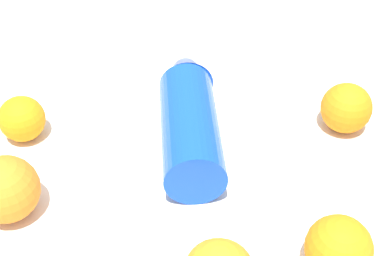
% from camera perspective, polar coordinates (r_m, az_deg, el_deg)
% --- Properties ---
extents(ground_plane, '(2.40, 2.40, 0.00)m').
position_cam_1_polar(ground_plane, '(0.74, -0.47, -2.21)').
color(ground_plane, silver).
extents(water_bottle, '(0.25, 0.21, 0.08)m').
position_cam_1_polar(water_bottle, '(0.73, -0.14, 1.25)').
color(water_bottle, blue).
rests_on(water_bottle, ground_plane).
extents(orange_0, '(0.07, 0.07, 0.07)m').
position_cam_1_polar(orange_0, '(0.60, 15.27, -12.64)').
color(orange_0, orange).
rests_on(orange_0, ground_plane).
extents(orange_3, '(0.07, 0.07, 0.07)m').
position_cam_1_polar(orange_3, '(0.79, 16.31, 2.08)').
color(orange_3, orange).
rests_on(orange_3, ground_plane).
extents(orange_4, '(0.07, 0.07, 0.07)m').
position_cam_1_polar(orange_4, '(0.78, -17.90, 0.95)').
color(orange_4, orange).
rests_on(orange_4, ground_plane).
extents(orange_5, '(0.08, 0.08, 0.08)m').
position_cam_1_polar(orange_5, '(0.67, -19.49, -6.25)').
color(orange_5, orange).
rests_on(orange_5, ground_plane).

